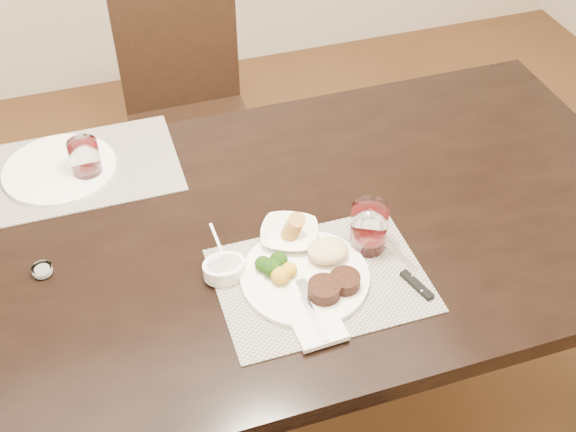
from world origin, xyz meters
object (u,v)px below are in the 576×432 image
object	(u,v)px
chair_far	(189,106)
steak_knife	(412,277)
wine_glass_near	(369,229)
far_plate	(60,169)
dinner_plate	(311,273)
cracker_bowl	(289,234)

from	to	relation	value
chair_far	steak_knife	size ratio (longest dim) A/B	4.10
wine_glass_near	far_plate	bearing A→B (deg)	142.81
dinner_plate	cracker_bowl	size ratio (longest dim) A/B	1.63
dinner_plate	cracker_bowl	world-z (taller)	cracker_bowl
steak_knife	far_plate	size ratio (longest dim) A/B	0.75
wine_glass_near	far_plate	world-z (taller)	wine_glass_near
chair_far	steak_knife	world-z (taller)	chair_far
steak_knife	wine_glass_near	xyz separation A→B (m)	(-0.05, 0.13, 0.05)
chair_far	far_plate	size ratio (longest dim) A/B	3.08
dinner_plate	steak_knife	distance (m)	0.22
dinner_plate	wine_glass_near	size ratio (longest dim) A/B	2.44
steak_knife	far_plate	xyz separation A→B (m)	(-0.71, 0.63, 0.00)
dinner_plate	wine_glass_near	bearing A→B (deg)	40.52
cracker_bowl	far_plate	distance (m)	0.65
cracker_bowl	wine_glass_near	xyz separation A→B (m)	(0.17, -0.07, 0.03)
chair_far	dinner_plate	xyz separation A→B (m)	(0.06, -1.12, 0.27)
wine_glass_near	steak_knife	bearing A→B (deg)	-66.94
cracker_bowl	wine_glass_near	distance (m)	0.19
chair_far	far_plate	xyz separation A→B (m)	(-0.44, -0.56, 0.26)
chair_far	dinner_plate	size ratio (longest dim) A/B	3.12
cracker_bowl	steak_knife	bearing A→B (deg)	-42.02
cracker_bowl	chair_far	bearing A→B (deg)	93.01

